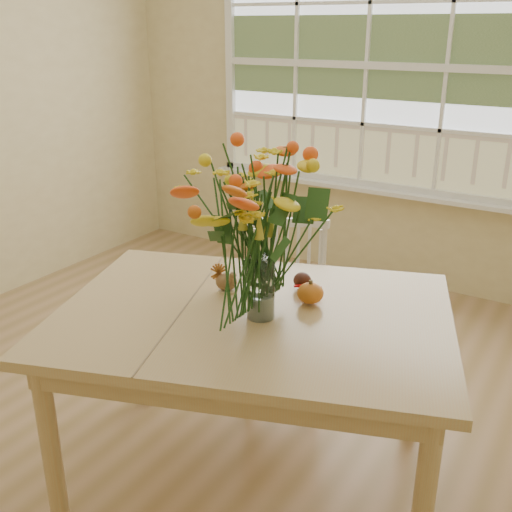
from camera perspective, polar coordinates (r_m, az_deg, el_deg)
The scene contains 9 objects.
floor at distance 3.06m, azimuth -7.77°, elevation -15.41°, with size 4.00×4.50×0.01m, color #9D7B4C.
wall_back at distance 4.44m, azimuth 10.50°, elevation 14.89°, with size 4.00×0.02×2.70m, color #D3C087.
window at distance 4.39m, azimuth 10.47°, elevation 17.20°, with size 2.42×0.12×1.74m.
dining_table at distance 2.32m, azimuth -0.26°, elevation -7.35°, with size 1.74×1.48×0.79m.
windsor_chair at distance 3.05m, azimuth 2.87°, elevation -4.24°, with size 0.55×0.54×0.89m.
flower_vase at distance 2.11m, azimuth 0.49°, elevation 2.70°, with size 0.49×0.49×0.58m.
pumpkin at distance 2.34m, azimuth 5.20°, elevation -3.64°, with size 0.10×0.10×0.08m, color #C66D17.
turkey_figurine at distance 2.43m, azimuth -2.84°, elevation -2.49°, with size 0.11×0.10×0.11m.
dark_gourd at distance 2.47m, azimuth 4.42°, elevation -2.41°, with size 0.12×0.07×0.07m.
Camera 1 is at (1.62, -1.86, 1.81)m, focal length 42.00 mm.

